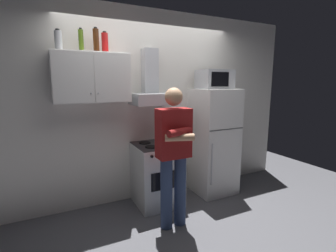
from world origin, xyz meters
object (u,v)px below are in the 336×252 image
(stove_oven, at_px, (157,174))
(microwave, at_px, (215,79))
(person_standing, at_px, (174,153))
(bottle_canister_steel, at_px, (58,40))
(range_hood, at_px, (153,90))
(refrigerator, at_px, (213,141))
(bottle_rum_dark, at_px, (96,40))
(upper_cabinet, at_px, (92,78))
(bottle_soda_red, at_px, (105,43))
(cooking_pot, at_px, (169,140))
(bottle_olive_oil, at_px, (81,41))

(stove_oven, xyz_separation_m, microwave, (0.95, 0.02, 1.31))
(person_standing, distance_m, bottle_canister_steel, 1.81)
(microwave, bearing_deg, person_standing, -148.00)
(range_hood, xyz_separation_m, person_standing, (-0.05, -0.73, -0.70))
(refrigerator, xyz_separation_m, bottle_rum_dark, (-1.68, 0.11, 1.39))
(upper_cabinet, distance_m, stove_oven, 1.55)
(refrigerator, bearing_deg, microwave, 90.90)
(range_hood, bearing_deg, bottle_soda_red, 178.69)
(stove_oven, relative_size, microwave, 1.82)
(cooking_pot, height_order, bottle_rum_dark, bottle_rum_dark)
(upper_cabinet, xyz_separation_m, stove_oven, (0.80, -0.13, -1.32))
(person_standing, relative_size, bottle_soda_red, 6.44)
(person_standing, distance_m, cooking_pot, 0.52)
(stove_oven, relative_size, bottle_rum_dark, 3.04)
(refrigerator, relative_size, bottle_rum_dark, 5.57)
(cooking_pot, bearing_deg, bottle_rum_dark, 165.16)
(bottle_soda_red, xyz_separation_m, bottle_canister_steel, (-0.52, -0.03, -0.01))
(range_hood, xyz_separation_m, refrigerator, (0.95, -0.13, -0.80))
(range_hood, height_order, refrigerator, range_hood)
(upper_cabinet, relative_size, cooking_pot, 2.85)
(microwave, xyz_separation_m, bottle_canister_steel, (-2.09, 0.09, 0.42))
(bottle_rum_dark, bearing_deg, upper_cabinet, 166.61)
(range_hood, relative_size, microwave, 1.56)
(bottle_olive_oil, bearing_deg, range_hood, -1.82)
(upper_cabinet, bearing_deg, range_hood, 0.09)
(person_standing, bearing_deg, bottle_rum_dark, 133.52)
(upper_cabinet, height_order, bottle_olive_oil, bottle_olive_oil)
(bottle_canister_steel, bearing_deg, microwave, -2.42)
(stove_oven, height_order, refrigerator, refrigerator)
(microwave, bearing_deg, bottle_soda_red, 175.56)
(refrigerator, distance_m, bottle_soda_red, 2.09)
(upper_cabinet, bearing_deg, microwave, -3.48)
(microwave, relative_size, bottle_canister_steel, 2.09)
(microwave, bearing_deg, bottle_rum_dark, 176.96)
(stove_oven, xyz_separation_m, cooking_pot, (0.13, -0.12, 0.50))
(bottle_rum_dark, bearing_deg, range_hood, 1.45)
(refrigerator, relative_size, microwave, 3.33)
(bottle_olive_oil, xyz_separation_m, bottle_canister_steel, (-0.25, -0.05, -0.02))
(microwave, bearing_deg, upper_cabinet, 176.52)
(upper_cabinet, bearing_deg, stove_oven, -8.90)
(upper_cabinet, distance_m, cooking_pot, 1.26)
(refrigerator, relative_size, cooking_pot, 5.07)
(person_standing, height_order, bottle_canister_steel, bottle_canister_steel)
(refrigerator, distance_m, bottle_rum_dark, 2.18)
(cooking_pot, xyz_separation_m, bottle_rum_dark, (-0.86, 0.23, 1.25))
(range_hood, distance_m, bottle_canister_steel, 1.27)
(bottle_soda_red, height_order, bottle_canister_steel, bottle_soda_red)
(refrigerator, relative_size, bottle_canister_steel, 6.95)
(upper_cabinet, xyz_separation_m, bottle_canister_steel, (-0.34, -0.02, 0.41))
(stove_oven, relative_size, bottle_olive_oil, 3.20)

